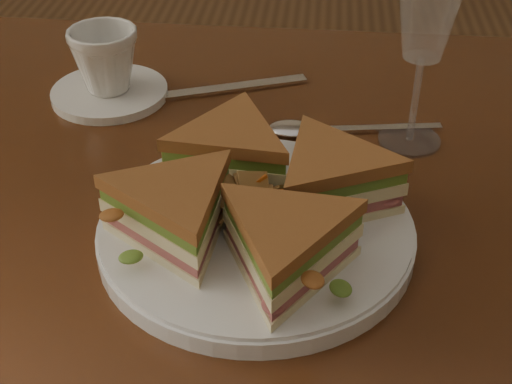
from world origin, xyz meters
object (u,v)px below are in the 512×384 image
(knife, at_px, (211,91))
(spoon, at_px, (313,129))
(plate, at_px, (256,232))
(saucer, at_px, (110,93))
(table, at_px, (242,282))
(wine_glass, at_px, (428,12))
(coffee_cup, at_px, (105,60))
(sandwich_wedges, at_px, (256,197))

(knife, bearing_deg, spoon, -53.83)
(plate, bearing_deg, saucer, 129.04)
(table, bearing_deg, saucer, 132.80)
(wine_glass, relative_size, saucer, 1.49)
(spoon, xyz_separation_m, coffee_cup, (-0.23, 0.06, 0.04))
(plate, relative_size, spoon, 1.47)
(spoon, height_order, wine_glass, wine_glass)
(spoon, distance_m, wine_glass, 0.17)
(table, relative_size, spoon, 6.56)
(wine_glass, bearing_deg, sandwich_wedges, -129.65)
(knife, bearing_deg, sandwich_wedges, -94.20)
(plate, xyz_separation_m, wine_glass, (0.14, 0.17, 0.13))
(spoon, distance_m, coffee_cup, 0.24)
(wine_glass, bearing_deg, plate, -129.65)
(sandwich_wedges, bearing_deg, coffee_cup, 129.04)
(table, xyz_separation_m, wine_glass, (0.16, 0.12, 0.24))
(plate, bearing_deg, table, 111.02)
(spoon, bearing_deg, knife, 138.32)
(spoon, bearing_deg, saucer, 157.54)
(spoon, relative_size, saucer, 1.38)
(table, bearing_deg, plate, -68.98)
(saucer, height_order, coffee_cup, coffee_cup)
(plate, bearing_deg, wine_glass, 50.35)
(knife, xyz_separation_m, wine_glass, (0.22, -0.09, 0.14))
(plate, relative_size, saucer, 2.03)
(wine_glass, bearing_deg, knife, 158.82)
(wine_glass, bearing_deg, spoon, 175.54)
(knife, xyz_separation_m, saucer, (-0.11, -0.02, 0.00))
(wine_glass, distance_m, coffee_cup, 0.35)
(table, relative_size, wine_glass, 6.11)
(sandwich_wedges, xyz_separation_m, spoon, (0.04, 0.18, -0.04))
(spoon, height_order, coffee_cup, coffee_cup)
(sandwich_wedges, xyz_separation_m, knife, (-0.08, 0.26, -0.04))
(saucer, xyz_separation_m, coffee_cup, (0.00, 0.00, 0.04))
(plate, distance_m, coffee_cup, 0.31)
(spoon, relative_size, wine_glass, 0.93)
(sandwich_wedges, bearing_deg, wine_glass, 50.35)
(knife, height_order, coffee_cup, coffee_cup)
(wine_glass, bearing_deg, saucer, 169.11)
(knife, distance_m, saucer, 0.12)
(table, xyz_separation_m, coffee_cup, (-0.17, 0.19, 0.14))
(table, bearing_deg, sandwich_wedges, -68.98)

